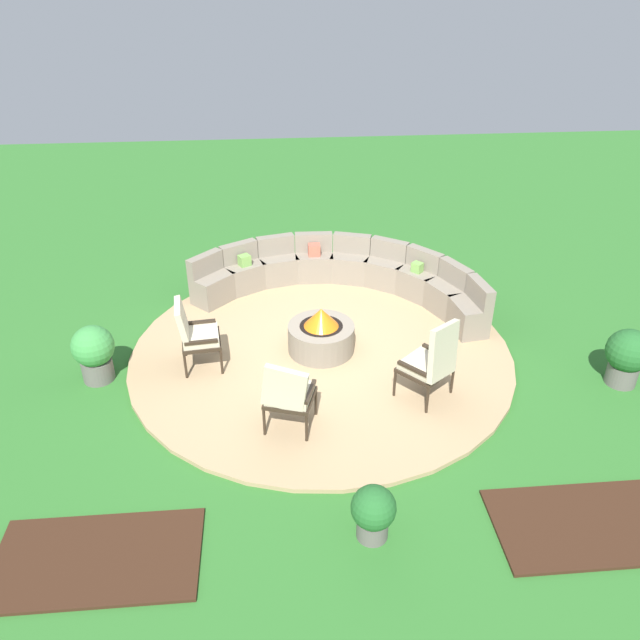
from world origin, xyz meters
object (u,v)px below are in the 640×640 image
at_px(lounge_chair_back_left, 432,360).
at_px(potted_plant_1, 94,352).
at_px(curved_stone_bench, 344,277).
at_px(lounge_chair_front_left, 194,332).
at_px(fire_pit, 321,334).
at_px(potted_plant_0, 373,512).
at_px(lounge_chair_front_right, 288,393).
at_px(potted_plant_2, 627,355).

height_order(lounge_chair_back_left, potted_plant_1, lounge_chair_back_left).
xyz_separation_m(curved_stone_bench, lounge_chair_front_left, (-2.30, -1.93, 0.22)).
bearing_deg(fire_pit, potted_plant_1, -173.29).
bearing_deg(potted_plant_0, lounge_chair_front_left, 122.60).
distance_m(potted_plant_0, potted_plant_1, 4.47).
bearing_deg(curved_stone_bench, lounge_chair_front_right, -107.62).
xyz_separation_m(fire_pit, lounge_chair_front_right, (-0.54, -1.69, 0.27)).
distance_m(curved_stone_bench, potted_plant_0, 5.05).
bearing_deg(potted_plant_1, fire_pit, 6.71).
height_order(potted_plant_0, potted_plant_1, potted_plant_1).
distance_m(lounge_chair_front_left, potted_plant_1, 1.36).
xyz_separation_m(fire_pit, potted_plant_1, (-3.11, -0.37, 0.12)).
relative_size(curved_stone_bench, lounge_chair_front_right, 4.46).
xyz_separation_m(lounge_chair_front_left, potted_plant_0, (1.99, -3.11, -0.26)).
distance_m(potted_plant_1, potted_plant_2, 7.15).
bearing_deg(fire_pit, lounge_chair_front_left, -172.47).
xyz_separation_m(lounge_chair_front_right, lounge_chair_back_left, (1.85, 0.47, 0.04)).
bearing_deg(potted_plant_1, lounge_chair_front_left, 5.63).
bearing_deg(potted_plant_2, lounge_chair_front_left, 171.79).
distance_m(lounge_chair_front_left, potted_plant_0, 3.70).
height_order(curved_stone_bench, potted_plant_0, curved_stone_bench).
distance_m(fire_pit, lounge_chair_front_right, 1.80).
relative_size(lounge_chair_front_right, potted_plant_2, 1.25).
xyz_separation_m(curved_stone_bench, potted_plant_0, (-0.31, -5.04, -0.04)).
bearing_deg(lounge_chair_front_left, potted_plant_1, -90.90).
height_order(lounge_chair_front_left, potted_plant_2, lounge_chair_front_left).
xyz_separation_m(curved_stone_bench, lounge_chair_front_right, (-1.08, -3.39, 0.22)).
bearing_deg(potted_plant_1, potted_plant_2, -5.63).
height_order(lounge_chair_front_right, potted_plant_2, lounge_chair_front_right).
height_order(fire_pit, lounge_chair_front_right, lounge_chair_front_right).
height_order(fire_pit, potted_plant_0, fire_pit).
bearing_deg(curved_stone_bench, potted_plant_2, -38.51).
relative_size(lounge_chair_back_left, potted_plant_2, 1.42).
bearing_deg(lounge_chair_front_right, lounge_chair_front_left, 147.20).
bearing_deg(potted_plant_0, lounge_chair_back_left, 62.95).
bearing_deg(lounge_chair_front_left, lounge_chair_front_right, 33.37).
height_order(curved_stone_bench, lounge_chair_front_left, lounge_chair_front_left).
relative_size(curved_stone_bench, lounge_chair_back_left, 3.93).
height_order(lounge_chair_front_right, lounge_chair_back_left, lounge_chair_back_left).
xyz_separation_m(lounge_chair_back_left, potted_plant_1, (-4.41, 0.86, -0.19)).
bearing_deg(lounge_chair_back_left, fire_pit, 94.71).
xyz_separation_m(fire_pit, potted_plant_2, (4.01, -1.07, 0.13)).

